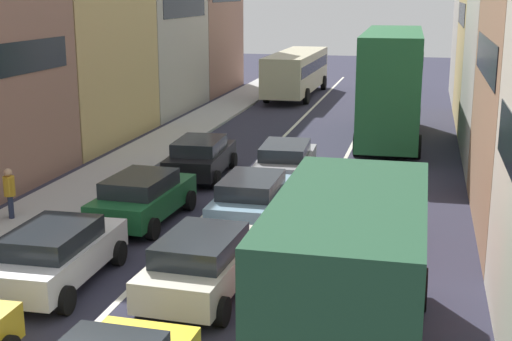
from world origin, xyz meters
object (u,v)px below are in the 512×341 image
object	(u,v)px
bus_far_queue_secondary	(296,70)
removalist_box_truck	(353,271)
wagon_left_lane_second	(56,253)
sedan_left_lane_third	(143,197)
coupe_centre_lane_fourth	(286,162)
bus_mid_queue_primary	(392,81)
sedan_right_lane_behind_truck	(363,213)
hatchback_centre_lane_third	(253,198)
pedestrian_near_kerb	(10,192)
sedan_left_lane_fourth	(201,157)
sedan_centre_lane_second	(203,262)

from	to	relation	value
bus_far_queue_secondary	removalist_box_truck	bearing A→B (deg)	-167.44
removalist_box_truck	wagon_left_lane_second	xyz separation A→B (m)	(-7.17, 2.38, -1.18)
sedan_left_lane_third	coupe_centre_lane_fourth	distance (m)	6.38
bus_mid_queue_primary	sedan_left_lane_third	bearing A→B (deg)	153.07
coupe_centre_lane_fourth	sedan_right_lane_behind_truck	world-z (taller)	same
hatchback_centre_lane_third	coupe_centre_lane_fourth	bearing A→B (deg)	-0.74
sedan_right_lane_behind_truck	bus_mid_queue_primary	world-z (taller)	bus_mid_queue_primary
wagon_left_lane_second	bus_far_queue_secondary	bearing A→B (deg)	-1.11
wagon_left_lane_second	pedestrian_near_kerb	size ratio (longest dim) A/B	2.61
coupe_centre_lane_fourth	sedan_right_lane_behind_truck	distance (m)	6.48
coupe_centre_lane_fourth	sedan_left_lane_fourth	world-z (taller)	same
bus_far_queue_secondary	pedestrian_near_kerb	xyz separation A→B (m)	(-3.68, -28.11, -0.81)
wagon_left_lane_second	coupe_centre_lane_fourth	xyz separation A→B (m)	(3.48, 10.43, 0.00)
sedan_centre_lane_second	bus_mid_queue_primary	bearing A→B (deg)	-7.39
removalist_box_truck	sedan_left_lane_third	xyz separation A→B (m)	(-7.00, 7.35, -1.18)
sedan_centre_lane_second	sedan_left_lane_third	distance (m)	5.76
coupe_centre_lane_fourth	bus_far_queue_secondary	xyz separation A→B (m)	(-3.52, 21.75, 0.96)
sedan_centre_lane_second	wagon_left_lane_second	bearing A→B (deg)	97.24
removalist_box_truck	sedan_left_lane_third	size ratio (longest dim) A/B	1.76
sedan_left_lane_fourth	sedan_right_lane_behind_truck	xyz separation A→B (m)	(6.52, -5.66, 0.00)
sedan_centre_lane_second	hatchback_centre_lane_third	size ratio (longest dim) A/B	1.02
sedan_centre_lane_second	wagon_left_lane_second	world-z (taller)	same
wagon_left_lane_second	pedestrian_near_kerb	xyz separation A→B (m)	(-3.72, 4.07, 0.15)
sedan_right_lane_behind_truck	bus_mid_queue_primary	xyz separation A→B (m)	(-0.01, 13.87, 2.03)
removalist_box_truck	bus_far_queue_secondary	distance (m)	35.31
sedan_right_lane_behind_truck	bus_mid_queue_primary	distance (m)	14.02
sedan_left_lane_third	hatchback_centre_lane_third	bearing A→B (deg)	-77.29
sedan_left_lane_fourth	pedestrian_near_kerb	distance (m)	7.55
wagon_left_lane_second	sedan_left_lane_third	xyz separation A→B (m)	(0.17, 4.97, 0.00)
hatchback_centre_lane_third	bus_mid_queue_primary	world-z (taller)	bus_mid_queue_primary
sedan_right_lane_behind_truck	pedestrian_near_kerb	size ratio (longest dim) A/B	2.61
bus_mid_queue_primary	pedestrian_near_kerb	bearing A→B (deg)	143.08
bus_far_queue_secondary	wagon_left_lane_second	bearing A→B (deg)	-179.16
hatchback_centre_lane_third	coupe_centre_lane_fourth	xyz separation A→B (m)	(0.06, 4.86, 0.00)
sedan_left_lane_third	bus_far_queue_secondary	bearing A→B (deg)	2.74
removalist_box_truck	sedan_left_lane_fourth	world-z (taller)	removalist_box_truck
sedan_centre_lane_second	wagon_left_lane_second	distance (m)	3.54
sedan_left_lane_fourth	sedan_left_lane_third	bearing A→B (deg)	176.16
wagon_left_lane_second	sedan_left_lane_third	bearing A→B (deg)	-3.14
hatchback_centre_lane_third	pedestrian_near_kerb	xyz separation A→B (m)	(-7.14, -1.50, 0.15)
sedan_left_lane_fourth	hatchback_centre_lane_third	bearing A→B (deg)	-150.29
sedan_left_lane_third	sedan_centre_lane_second	bearing A→B (deg)	-142.00
sedan_left_lane_fourth	pedestrian_near_kerb	xyz separation A→B (m)	(-3.96, -6.42, 0.15)
removalist_box_truck	sedan_left_lane_fourth	xyz separation A→B (m)	(-6.94, 12.88, -1.18)
sedan_left_lane_third	pedestrian_near_kerb	size ratio (longest dim) A/B	2.63
sedan_centre_lane_second	pedestrian_near_kerb	world-z (taller)	pedestrian_near_kerb
coupe_centre_lane_fourth	wagon_left_lane_second	bearing A→B (deg)	158.56
pedestrian_near_kerb	removalist_box_truck	bearing A→B (deg)	-62.30
sedan_centre_lane_second	sedan_left_lane_fourth	size ratio (longest dim) A/B	1.00
wagon_left_lane_second	bus_mid_queue_primary	distance (m)	19.99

